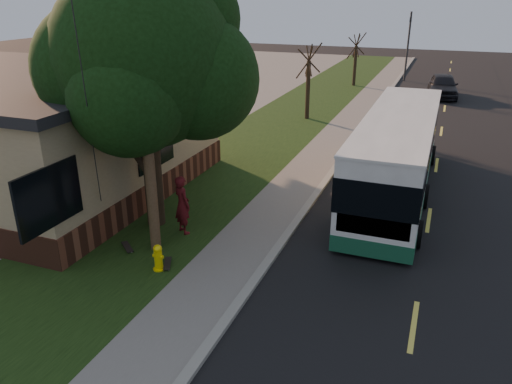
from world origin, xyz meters
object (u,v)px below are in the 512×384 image
Objects in this scene: leafy_tree at (147,60)px; skateboard_spare at (127,247)px; skateboard_main at (167,264)px; bare_tree_near at (308,83)px; transit_bus at (397,153)px; dumpster at (109,166)px; distant_car at (443,86)px; skateboarder at (182,205)px; traffic_signal at (408,42)px; bare_tree_far at (355,60)px; utility_pole at (143,91)px; fire_hydrant at (158,257)px.

leafy_tree is 11.62× the size of skateboard_spare.
skateboard_main is 1.63m from skateboard_spare.
bare_tree_near is 17.44m from skateboard_spare.
transit_bus is at bearing 56.42° from skateboard_main.
distant_car is at bearing 63.12° from dumpster.
skateboarder is 5.66m from dumpster.
bare_tree_far is at bearing -131.19° from traffic_signal.
traffic_signal is at bearing 83.42° from utility_pole.
bare_tree_far is 25.39m from dumpster.
traffic_signal is 2.99× the size of skateboarder.
distant_car is (6.97, 26.95, -3.83)m from utility_pole.
distant_car is (6.16, 27.68, 0.68)m from skateboard_main.
bare_tree_near is at bearing 88.10° from skateboard_spare.
distant_car is at bearing 86.98° from transit_bus.
distant_car is at bearing 72.79° from leafy_tree.
leafy_tree is (-0.87, 1.66, 0.54)m from utility_pole.
fire_hydrant is 4.37m from utility_pole.
bare_tree_far is 0.86× the size of distant_car.
distant_car is at bearing -62.42° from traffic_signal.
bare_tree_near is (0.67, 15.35, -3.02)m from leafy_tree.
utility_pole is at bearing -62.40° from leafy_tree.
dumpster is at bearing 1.45° from skateboarder.
fire_hydrant is 0.40× the size of skateboarder.
bare_tree_far is (0.50, 12.00, -0.15)m from bare_tree_near.
skateboarder reaches higher than distant_car.
distant_car is (6.26, 27.94, 0.37)m from fire_hydrant.
skateboard_spare is (-4.57, -33.31, -3.04)m from traffic_signal.
skateboard_spare is (-1.47, 0.69, -0.31)m from fire_hydrant.
distant_car is (7.74, 27.26, 0.68)m from skateboard_spare.
traffic_signal reaches higher than transit_bus.
distant_car reaches higher than skateboard_main.
fire_hydrant is 28.64m from distant_car.
leafy_tree is at bearing 120.67° from fire_hydrant.
skateboard_main is 7.29m from dumpster.
transit_bus is 2.34× the size of distant_car.
skateboarder is at bearing -90.12° from bare_tree_far.
fire_hydrant is 0.16× the size of distant_car.
leafy_tree is at bearing -98.47° from traffic_signal.
fire_hydrant is at bearing -107.51° from distant_car.
traffic_signal is (3.50, 4.00, 1.16)m from bare_tree_far.
leafy_tree is at bearing -92.50° from bare_tree_near.
dumpster is (-5.41, 4.85, 0.59)m from skateboard_main.
leafy_tree is 4.89× the size of dumpster.
utility_pole is at bearing 125.38° from fire_hydrant.
skateboarder is 2.21m from skateboard_main.
bare_tree_near is at bearing 121.32° from transit_bus.
bare_tree_near is at bearing 87.50° from leafy_tree.
utility_pole is (-0.71, 0.99, 4.20)m from fire_hydrant.
dumpster is at bearing 138.08° from skateboard_main.
dumpster is 0.34× the size of distant_car.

